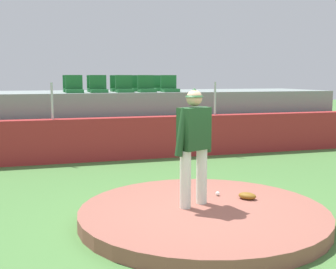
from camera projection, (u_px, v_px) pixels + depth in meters
The scene contains 19 objects.
ground_plane at pixel (203, 221), 6.60m from camera, with size 60.00×60.00×0.00m, color #487A3A.
pitchers_mound at pixel (203, 215), 6.58m from camera, with size 3.80×3.80×0.21m, color #955548.
pitcher at pixel (194, 138), 6.56m from camera, with size 0.74×0.46×1.83m.
baseball at pixel (218, 194), 7.24m from camera, with size 0.07×0.07×0.07m, color white.
fielding_glove at pixel (247, 196), 7.04m from camera, with size 0.30×0.20×0.11m, color brown.
brick_barrier at pixel (131, 138), 11.59m from camera, with size 15.58×0.40×1.13m, color #A72B2B.
fence_post_left at pixel (52, 101), 10.88m from camera, with size 0.06×0.06×0.94m, color silver.
fence_post_right at pixel (215, 98), 12.15m from camera, with size 0.06×0.06×0.94m, color silver.
bleacher_platform at pixel (118, 119), 13.49m from camera, with size 13.57×3.10×1.76m, color gray.
stadium_chair_0 at pixel (74, 87), 12.01m from camera, with size 0.48×0.44×0.50m.
stadium_chair_1 at pixel (98, 87), 12.20m from camera, with size 0.48×0.44×0.50m.
stadium_chair_2 at pixel (124, 87), 12.39m from camera, with size 0.48×0.44×0.50m.
stadium_chair_3 at pixel (146, 87), 12.58m from camera, with size 0.48×0.44×0.50m.
stadium_chair_4 at pixel (169, 87), 12.77m from camera, with size 0.48×0.44×0.50m.
stadium_chair_5 at pixel (71, 87), 12.81m from camera, with size 0.48×0.44×0.50m.
stadium_chair_6 at pixel (95, 87), 13.04m from camera, with size 0.48×0.44×0.50m.
stadium_chair_7 at pixel (118, 86), 13.24m from camera, with size 0.48×0.44×0.50m.
stadium_chair_8 at pixel (139, 86), 13.45m from camera, with size 0.48×0.44×0.50m.
stadium_chair_9 at pixel (161, 86), 13.62m from camera, with size 0.48×0.44×0.50m.
Camera 1 is at (-2.35, -5.94, 2.20)m, focal length 45.79 mm.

